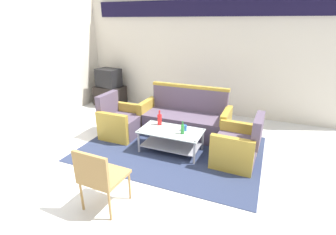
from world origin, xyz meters
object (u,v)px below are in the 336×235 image
Objects in this scene: armchair_right at (237,147)px; television at (109,78)px; bottle_green at (183,129)px; wicker_chair at (99,175)px; armchair_left at (120,122)px; bottle_red at (160,119)px; couch at (185,119)px; tv_stand at (110,96)px; coffee_table at (171,138)px; cup at (184,128)px.

television is at bearing 66.39° from armchair_right.
bottle_green is 0.35× the size of television.
armchair_right reaches higher than wicker_chair.
television is at bearing -139.63° from armchair_left.
television is (-2.27, 1.69, 0.24)m from bottle_red.
couch is at bearing 106.20° from bottle_green.
television is (-2.79, 1.90, 0.26)m from bottle_green.
armchair_right is 3.70× the size of bottle_green.
tv_stand is 1.22× the size of television.
armchair_left reaches higher than bottle_green.
wicker_chair is (-0.24, -1.69, 0.22)m from coffee_table.
cup is at bearing -32.27° from tv_stand.
television is (-2.54, 1.02, 0.44)m from couch.
armchair_right is at bearing -25.78° from tv_stand.
couch is 7.85× the size of bottle_green.
tv_stand is at bearing 147.73° from cup.
bottle_red is 0.56m from bottle_green.
cup is at bearing 84.40° from armchair_left.
coffee_table is 1.72m from wicker_chair.
cup is at bearing 90.09° from armchair_right.
armchair_right is at bearing -4.21° from bottle_red.
coffee_table is 0.41m from bottle_red.
armchair_left is 8.50× the size of cup.
bottle_green is at bearing 153.52° from television.
bottle_red is at bearing 85.63° from armchair_left.
wicker_chair is at bearing -56.69° from tv_stand.
television is at bearing 82.28° from tv_stand.
bottle_red is at bearing 172.02° from cup.
couch reaches higher than cup.
coffee_table is 3.20m from television.
armchair_right is at bearing 6.70° from bottle_green.
cup is (0.51, -0.07, -0.06)m from bottle_red.
couch is at bearing -21.81° from tv_stand.
bottle_red is at bearing 150.97° from coffee_table.
bottle_green is (0.26, -0.88, 0.18)m from couch.
wicker_chair is at bearing 144.00° from armchair_right.
bottle_red reaches higher than cup.
armchair_left is 2.17m from television.
couch reaches higher than wicker_chair.
wicker_chair reaches higher than bottle_red.
armchair_right reaches higher than bottle_green.
coffee_table is at bearing -35.75° from tv_stand.
armchair_right is 0.94m from bottle_green.
television is (-1.36, 1.61, 0.47)m from armchair_left.
bottle_red is 2.84m from television.
armchair_left is at bearing 168.93° from coffee_table.
armchair_left reaches higher than coffee_table.
television reaches higher than coffee_table.
tv_stand is at bearing 143.45° from bottle_red.
armchair_right is 4.11m from tv_stand.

